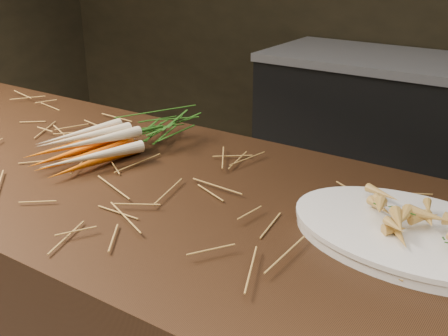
{
  "coord_description": "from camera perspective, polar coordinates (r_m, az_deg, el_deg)",
  "views": [
    {
      "loc": [
        0.84,
        -0.49,
        1.36
      ],
      "look_at": [
        0.28,
        0.32,
        0.96
      ],
      "focal_mm": 45.0,
      "sensor_mm": 36.0,
      "label": 1
    }
  ],
  "objects": [
    {
      "name": "back_counter",
      "position": [
        2.88,
        21.58,
        1.59
      ],
      "size": [
        1.82,
        0.62,
        0.84
      ],
      "color": "black",
      "rests_on": "ground"
    },
    {
      "name": "straw_bedding",
      "position": [
        1.23,
        -11.54,
        0.28
      ],
      "size": [
        1.4,
        0.6,
        0.02
      ],
      "primitive_type": null,
      "color": "olive",
      "rests_on": "main_counter"
    },
    {
      "name": "roasted_veg_heap",
      "position": [
        0.96,
        18.67,
        -4.85
      ],
      "size": [
        0.21,
        0.16,
        0.04
      ],
      "primitive_type": null,
      "rotation": [
        0.0,
        0.0,
        -0.08
      ],
      "color": "#A3722E",
      "rests_on": "serving_platter"
    },
    {
      "name": "root_veg_bunch",
      "position": [
        1.33,
        -9.27,
        3.52
      ],
      "size": [
        0.21,
        0.46,
        0.08
      ],
      "rotation": [
        0.0,
        0.0,
        -0.2
      ],
      "color": "#E65304",
      "rests_on": "main_counter"
    },
    {
      "name": "serving_platter",
      "position": [
        0.97,
        18.44,
        -6.59
      ],
      "size": [
        0.42,
        0.3,
        0.02
      ],
      "primitive_type": null,
      "rotation": [
        0.0,
        0.0,
        -0.08
      ],
      "color": "white",
      "rests_on": "main_counter"
    }
  ]
}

